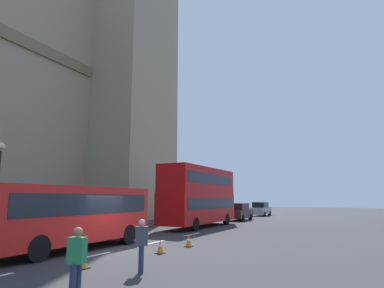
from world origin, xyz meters
name	(u,v)px	position (x,y,z in m)	size (l,w,h in m)	color
ground_plane	(116,251)	(0.00, 0.00, 0.00)	(160.00, 160.00, 0.00)	#333335
lane_centre_marking	(45,266)	(-3.85, 0.00, 0.01)	(25.20, 0.16, 0.01)	silver
double_decker_bus	(200,194)	(12.98, 2.00, 2.71)	(10.06, 2.54, 4.90)	#B20F0F
sedan_lead	(239,212)	(22.44, 1.76, 0.91)	(4.40, 1.86, 1.85)	black
sedan_trailing	(261,209)	(32.81, 2.17, 0.91)	(4.40, 1.86, 1.85)	gray
traffic_cone_west	(84,260)	(-3.54, -1.51, 0.28)	(0.36, 0.36, 0.58)	black
traffic_cone_middle	(160,247)	(0.25, -2.20, 0.28)	(0.36, 0.36, 0.58)	black
traffic_cone_east	(188,241)	(2.60, -2.36, 0.28)	(0.36, 0.36, 0.58)	black
pedestrian_near_cones	(76,261)	(-6.36, -4.08, 0.91)	(0.35, 0.44, 1.69)	#262D4C
pedestrian_by_kerb	(141,244)	(-3.22, -3.67, 0.91)	(0.42, 0.47, 1.69)	#262D4C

